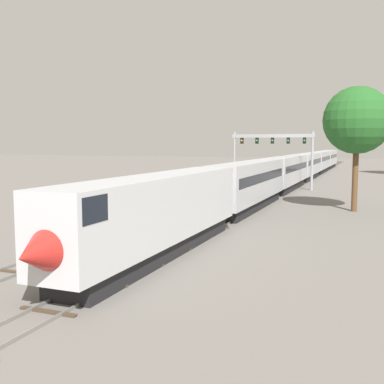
{
  "coord_description": "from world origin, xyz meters",
  "views": [
    {
      "loc": [
        13.75,
        -20.29,
        6.64
      ],
      "look_at": [
        1.0,
        12.0,
        3.0
      ],
      "focal_mm": 43.25,
      "sensor_mm": 36.0,
      "label": 1
    }
  ],
  "objects": [
    {
      "name": "passenger_train",
      "position": [
        2.0,
        58.0,
        2.61
      ],
      "size": [
        3.04,
        128.49,
        4.8
      ],
      "color": "silver",
      "rests_on": "ground"
    },
    {
      "name": "track_near",
      "position": [
        -3.5,
        40.0,
        0.07
      ],
      "size": [
        2.6,
        160.0,
        0.16
      ],
      "color": "slate",
      "rests_on": "ground"
    },
    {
      "name": "track_main",
      "position": [
        2.0,
        60.0,
        0.07
      ],
      "size": [
        2.6,
        200.0,
        0.16
      ],
      "color": "slate",
      "rests_on": "ground"
    },
    {
      "name": "trackside_tree_left",
      "position": [
        12.05,
        27.5,
        8.86
      ],
      "size": [
        6.52,
        6.52,
        12.16
      ],
      "color": "brown",
      "rests_on": "ground"
    },
    {
      "name": "ground_plane",
      "position": [
        0.0,
        0.0,
        0.0
      ],
      "size": [
        400.0,
        400.0,
        0.0
      ],
      "primitive_type": "plane",
      "color": "slate"
    },
    {
      "name": "signal_gantry",
      "position": [
        -0.25,
        47.17,
        6.14
      ],
      "size": [
        12.1,
        0.49,
        8.37
      ],
      "color": "#999BA0",
      "rests_on": "ground"
    }
  ]
}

